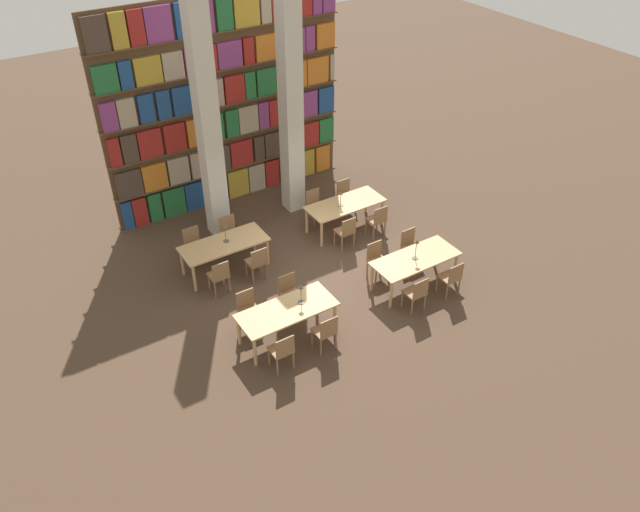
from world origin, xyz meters
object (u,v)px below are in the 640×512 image
Objects in this scene: chair_5 at (377,259)px; chair_10 at (257,262)px; chair_3 at (290,292)px; chair_13 at (315,205)px; chair_9 at (194,244)px; chair_12 at (346,231)px; reading_table_1 at (415,261)px; reading_table_0 at (287,312)px; chair_1 at (248,309)px; chair_6 at (451,277)px; chair_4 at (416,293)px; chair_7 at (410,246)px; desk_lamp_0 at (301,291)px; reading_table_2 at (224,246)px; chair_15 at (346,195)px; chair_8 at (219,275)px; pillar_left at (208,124)px; chair_11 at (230,232)px; chair_0 at (282,350)px; chair_2 at (326,331)px; desk_lamp_3 at (341,196)px; chair_14 at (377,220)px; reading_table_3 at (345,206)px; desk_lamp_2 at (225,230)px; pillar_center at (291,104)px; desk_lamp_1 at (416,246)px.

chair_5 is 1.00× the size of chair_10.
chair_3 and chair_13 have the same top height.
chair_5 is 4.39m from chair_9.
reading_table_1 is at bearing -76.61° from chair_12.
reading_table_0 is 2.28× the size of chair_1.
chair_4 is at bearing 180.00° from chair_6.
chair_7 and chair_10 have the same top height.
chair_13 is at bearing 90.00° from chair_12.
desk_lamp_0 is 0.22× the size of reading_table_2.
reading_table_1 is (2.85, -0.76, 0.19)m from chair_3.
chair_9 is (-3.35, 2.84, 0.00)m from chair_5.
chair_3 and chair_15 have the same top height.
reading_table_0 is at bearing -74.98° from chair_8.
chair_6 is (3.31, -1.48, 0.00)m from chair_3.
chair_3 is 1.00× the size of chair_9.
pillar_left is 6.70× the size of chair_7.
chair_5 is at bearing 0.00° from chair_7.
chair_6 is (1.00, 0.00, 0.00)m from chair_4.
chair_13 is (2.44, -0.05, 0.00)m from chair_11.
chair_2 is at bearing 0.00° from chair_0.
chair_7 is 1.00× the size of chair_12.
chair_11 is 2.21× the size of desk_lamp_3.
chair_4 is 2.78m from chair_12.
chair_12 and chair_14 have the same top height.
reading_table_2 is (-0.56, 2.08, 0.19)m from chair_3.
reading_table_1 is at bearing -89.36° from reading_table_3.
chair_2 is 1.00× the size of chair_3.
chair_7 reaches higher than reading_table_0.
desk_lamp_2 is (0.08, 0.04, 0.40)m from reading_table_2.
pillar_center is at bearing -159.44° from chair_11.
reading_table_2 is at bearing 178.60° from desk_lamp_3.
chair_12 is (2.36, 2.75, 0.00)m from chair_2.
chair_11 is at bearing 156.37° from chair_14.
chair_5 is 1.00× the size of chair_6.
chair_10 is at bearing 143.81° from desk_lamp_1.
chair_8 is 1.11m from desk_lamp_2.
desk_lamp_2 is at bearing 138.90° from desk_lamp_1.
pillar_center is 2.68m from chair_13.
desk_lamp_2 is (-2.79, 3.59, 0.60)m from chair_4.
chair_1 is 2.21× the size of desk_lamp_3.
chair_3 is at bearing -0.64° from chair_7.
chair_15 is (3.45, 3.44, -0.58)m from desk_lamp_0.
chair_7 is 4.57m from chair_8.
chair_14 is at bearing -0.71° from chair_8.
chair_10 is (-3.40, 1.40, 0.00)m from chair_7.
desk_lamp_0 reaches higher than desk_lamp_3.
reading_table_0 is at bearing 179.24° from desk_lamp_1.
chair_11 is (-0.08, 2.80, 0.00)m from chair_3.
desk_lamp_2 reaches higher than desk_lamp_0.
chair_9 reaches higher than reading_table_2.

